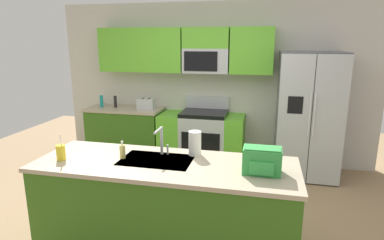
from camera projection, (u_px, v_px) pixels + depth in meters
ground_plane at (181, 222)px, 3.68m from camera, size 9.00×9.00×0.00m
kitchen_wall_unit at (204, 74)px, 5.34m from camera, size 5.20×0.43×2.60m
back_counter at (126, 133)px, 5.59m from camera, size 1.26×0.63×0.90m
range_oven at (202, 139)px, 5.31m from camera, size 1.36×0.61×1.10m
refrigerator at (308, 116)px, 4.78m from camera, size 0.90×0.76×1.85m
island_counter at (166, 206)px, 3.13m from camera, size 2.44×0.85×0.90m
toaster at (146, 104)px, 5.33m from camera, size 0.28×0.16×0.18m
pepper_mill at (115, 102)px, 5.50m from camera, size 0.05×0.05×0.19m
bottle_teal at (101, 101)px, 5.53m from camera, size 0.06×0.06×0.20m
sink_faucet at (161, 139)px, 3.18m from camera, size 0.09×0.21×0.28m
drink_cup_yellow at (61, 152)px, 3.07m from camera, size 0.08×0.08×0.27m
soap_dispenser at (122, 151)px, 3.12m from camera, size 0.06×0.06×0.17m
paper_towel_roll at (195, 143)px, 3.20m from camera, size 0.12×0.12×0.24m
backpack at (262, 160)px, 2.76m from camera, size 0.32×0.22×0.23m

